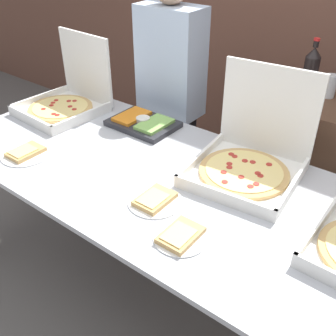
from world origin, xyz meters
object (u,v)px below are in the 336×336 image
at_px(paper_plate_front_center, 155,200).
at_px(soda_bottle, 311,70).
at_px(pizza_box_near_left, 250,157).
at_px(paper_plate_front_left, 26,153).
at_px(veggie_tray, 143,123).
at_px(pizza_box_far_left, 67,98).
at_px(person_guest_cap, 171,101).
at_px(soda_can_silver, 330,86).
at_px(paper_plate_front_right, 180,236).

xyz_separation_m(paper_plate_front_center, soda_bottle, (0.20, 1.10, 0.30)).
bearing_deg(pizza_box_near_left, paper_plate_front_left, -155.73).
xyz_separation_m(pizza_box_near_left, veggie_tray, (-0.70, 0.05, -0.06)).
xyz_separation_m(pizza_box_far_left, person_guest_cap, (0.43, 0.49, -0.08)).
relative_size(paper_plate_front_left, soda_can_silver, 1.99).
bearing_deg(paper_plate_front_center, paper_plate_front_right, -27.54).
bearing_deg(paper_plate_front_left, person_guest_cap, 79.69).
height_order(veggie_tray, soda_bottle, soda_bottle).
bearing_deg(paper_plate_front_right, soda_bottle, 90.75).
relative_size(pizza_box_far_left, soda_can_silver, 3.83).
distance_m(paper_plate_front_right, paper_plate_front_left, 0.97).
bearing_deg(soda_bottle, pizza_box_far_left, -149.67).
distance_m(pizza_box_near_left, pizza_box_far_left, 1.21).
bearing_deg(veggie_tray, soda_can_silver, 36.82).
bearing_deg(paper_plate_front_right, pizza_box_far_left, 157.57).
bearing_deg(veggie_tray, pizza_box_near_left, -4.45).
relative_size(paper_plate_front_center, paper_plate_front_right, 1.11).
relative_size(paper_plate_front_center, soda_can_silver, 1.87).
bearing_deg(pizza_box_far_left, person_guest_cap, 51.88).
height_order(paper_plate_front_left, person_guest_cap, person_guest_cap).
relative_size(veggie_tray, soda_bottle, 1.25).
distance_m(pizza_box_far_left, soda_can_silver, 1.51).
height_order(pizza_box_near_left, paper_plate_front_center, pizza_box_near_left).
relative_size(paper_plate_front_right, soda_can_silver, 1.68).
xyz_separation_m(paper_plate_front_left, soda_bottle, (0.96, 1.19, 0.30)).
bearing_deg(paper_plate_front_left, paper_plate_front_center, 7.16).
bearing_deg(paper_plate_front_right, soda_can_silver, 85.43).
distance_m(paper_plate_front_right, soda_bottle, 1.25).
distance_m(pizza_box_far_left, person_guest_cap, 0.65).
xyz_separation_m(pizza_box_near_left, paper_plate_front_left, (-0.96, -0.55, -0.07)).
xyz_separation_m(paper_plate_front_center, veggie_tray, (-0.50, 0.50, 0.01)).
xyz_separation_m(paper_plate_front_right, paper_plate_front_left, (-0.97, 0.02, -0.00)).
distance_m(pizza_box_near_left, veggie_tray, 0.70).
relative_size(paper_plate_front_right, veggie_tray, 0.56).
bearing_deg(paper_plate_front_center, pizza_box_near_left, 65.86).
height_order(paper_plate_front_center, soda_can_silver, soda_can_silver).
height_order(paper_plate_front_left, veggie_tray, veggie_tray).
height_order(paper_plate_front_left, soda_bottle, soda_bottle).
xyz_separation_m(paper_plate_front_left, veggie_tray, (0.26, 0.60, 0.01)).
bearing_deg(pizza_box_near_left, soda_can_silver, 75.17).
xyz_separation_m(soda_bottle, soda_can_silver, (0.11, 0.01, -0.07)).
relative_size(paper_plate_front_center, veggie_tray, 0.62).
bearing_deg(veggie_tray, person_guest_cap, 102.97).
height_order(soda_bottle, soda_can_silver, soda_bottle).
height_order(paper_plate_front_center, person_guest_cap, person_guest_cap).
relative_size(paper_plate_front_right, soda_bottle, 0.70).
distance_m(pizza_box_near_left, paper_plate_front_right, 0.57).
distance_m(paper_plate_front_left, person_guest_cap, 0.99).
bearing_deg(pizza_box_near_left, soda_bottle, 84.95).
height_order(pizza_box_near_left, paper_plate_front_right, pizza_box_near_left).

